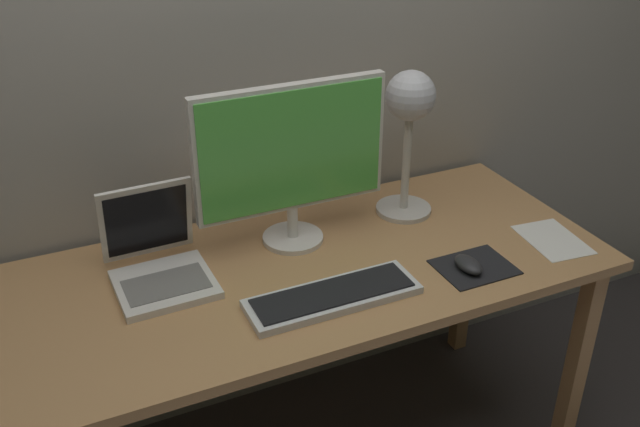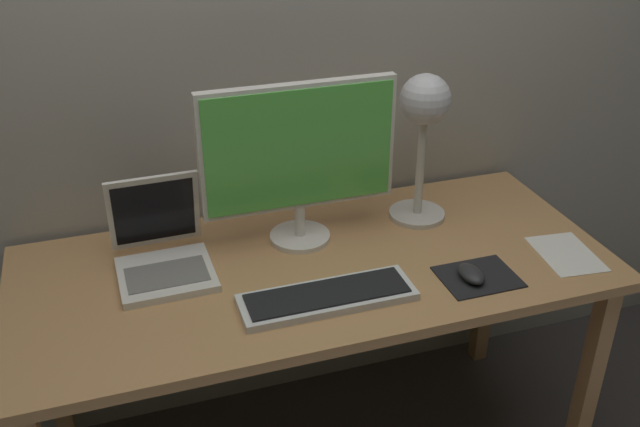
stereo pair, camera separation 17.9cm
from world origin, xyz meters
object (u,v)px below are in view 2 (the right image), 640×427
monitor (298,154)px  laptop (160,244)px  desk_lamp (424,117)px  keyboard_main (327,297)px  mouse (471,274)px

monitor → laptop: bearing=-177.3°
laptop → desk_lamp: (0.76, 0.04, 0.25)m
keyboard_main → mouse: (0.38, -0.03, 0.01)m
monitor → desk_lamp: size_ratio=1.22×
laptop → desk_lamp: 0.80m
keyboard_main → laptop: 0.47m
laptop → desk_lamp: desk_lamp is taller
monitor → laptop: size_ratio=1.92×
mouse → laptop: bearing=156.9°
monitor → desk_lamp: monitor is taller
keyboard_main → laptop: (-0.37, 0.29, 0.05)m
keyboard_main → mouse: size_ratio=4.59×
keyboard_main → monitor: bearing=86.5°
mouse → monitor: bearing=137.1°
desk_lamp → monitor: bearing=-176.9°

